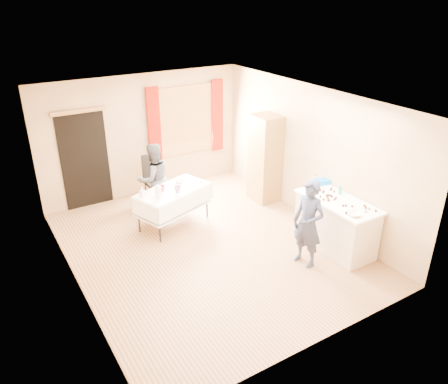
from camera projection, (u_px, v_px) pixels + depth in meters
floor at (208, 247)px, 7.75m from camera, size 4.50×5.50×0.02m
ceiling at (206, 100)px, 6.64m from camera, size 4.50×5.50×0.02m
wall_back at (144, 135)px, 9.33m from camera, size 4.50×0.02×2.60m
wall_front at (324, 260)px, 5.06m from camera, size 4.50×0.02×2.60m
wall_left at (67, 213)px, 6.13m from camera, size 0.02×5.50×2.60m
wall_right at (311, 155)px, 8.26m from camera, size 0.02×5.50×2.60m
window_frame at (186, 120)px, 9.68m from camera, size 1.32×0.06×1.52m
window_pane at (186, 120)px, 9.67m from camera, size 1.20×0.02×1.40m
curtain_left at (154, 126)px, 9.28m from camera, size 0.28×0.06×1.65m
curtain_right at (217, 116)px, 10.01m from camera, size 0.28×0.06×1.65m
doorway at (85, 160)px, 8.82m from camera, size 0.95×0.04×2.00m
door_lintel at (78, 111)px, 8.36m from camera, size 1.05×0.06×0.08m
cabinet at (265, 159)px, 9.12m from camera, size 0.50×0.60×1.85m
counter at (336, 224)px, 7.55m from camera, size 0.70×1.47×0.91m
party_table at (174, 204)px, 8.29m from camera, size 1.57×1.14×0.75m
chair at (157, 189)px, 9.21m from camera, size 0.44×0.44×1.05m
girl at (308, 224)px, 6.98m from camera, size 0.70×0.60×1.49m
woman at (154, 179)px, 8.65m from camera, size 0.81×0.68×1.46m
soda_can at (340, 191)px, 7.57m from camera, size 0.09×0.09×0.12m
mixing_bowl at (354, 214)px, 6.86m from camera, size 0.34×0.34×0.05m
foam_block at (313, 186)px, 7.79m from camera, size 0.17×0.14×0.08m
blue_basket at (322, 182)px, 7.98m from camera, size 0.34×0.26×0.08m
pitcher at (158, 192)px, 7.78m from camera, size 0.12×0.12×0.22m
cup_red at (161, 189)px, 8.03m from camera, size 0.18×0.18×0.12m
cup_rainbow at (178, 189)px, 8.01m from camera, size 0.23×0.23×0.12m
small_bowl at (180, 181)px, 8.42m from camera, size 0.28×0.28×0.05m
pastry_tray at (196, 183)px, 8.41m from camera, size 0.34×0.31×0.02m
bottle at (142, 192)px, 7.82m from camera, size 0.15×0.15×0.18m
cake_balls at (339, 200)px, 7.32m from camera, size 0.50×1.10×0.04m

